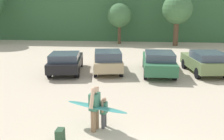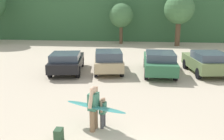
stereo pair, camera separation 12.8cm
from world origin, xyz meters
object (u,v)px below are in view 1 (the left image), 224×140
Objects in this scene: person_child at (104,111)px; surfboard_teal at (96,107)px; parked_car_tan at (108,61)px; person_adult at (95,106)px; parked_car_black at (66,61)px; parked_car_forest_green at (159,62)px; backpack_dropped at (60,136)px; parked_car_olive_green at (205,62)px.

person_child reaches higher than surfboard_teal.
parked_car_tan is 8.12m from person_adult.
parked_car_forest_green reaches higher than parked_car_black.
parked_car_tan is (2.72, 0.36, 0.04)m from parked_car_black.
person_adult is at bearing -165.60° from parked_car_black.
parked_car_forest_green is at bearing -95.43° from parked_car_black.
backpack_dropped is at bearing 156.99° from parked_car_forest_green.
parked_car_olive_green is (6.31, 0.25, 0.02)m from parked_car_tan.
parked_car_forest_green reaches higher than parked_car_olive_green.
parked_car_olive_green is 11.50m from backpack_dropped.
parked_car_forest_green reaches higher than backpack_dropped.
parked_car_tan is at bearing -73.90° from person_adult.
parked_car_tan reaches higher than surfboard_teal.
parked_car_olive_green is at bearing 54.01° from backpack_dropped.
parked_car_black reaches higher than backpack_dropped.
person_child is (3.53, -7.51, -0.11)m from parked_car_black.
parked_car_tan is 9.38× the size of backpack_dropped.
parked_car_tan reaches higher than backpack_dropped.
parked_car_tan is 6.31m from parked_car_olive_green.
parked_car_tan reaches higher than parked_car_black.
parked_car_black is 10.13× the size of backpack_dropped.
surfboard_teal is (0.05, 0.03, -0.05)m from person_adult.
parked_car_tan is 2.63× the size of person_adult.
person_adult reaches higher than backpack_dropped.
parked_car_tan is 3.32m from parked_car_forest_green.
parked_car_black is 1.09× the size of parked_car_olive_green.
person_adult is 0.46m from person_child.
parked_car_olive_green is at bearing -97.06° from parked_car_tan.
person_child is at bearing 176.62° from parked_car_tan.
person_child is 0.38m from surfboard_teal.
parked_car_forest_green is at bearing -86.45° from surfboard_teal.
parked_car_forest_green is at bearing -96.74° from person_adult.
parked_car_olive_green is at bearing -111.73° from person_child.
surfboard_teal is (-2.74, -8.02, 0.07)m from parked_car_forest_green.
surfboard_teal is (-5.73, -8.32, 0.05)m from parked_car_olive_green.
backpack_dropped is (-0.44, -9.05, -0.56)m from parked_car_tan.
person_child is at bearing -163.16° from parked_car_black.
parked_car_black is at bearing 88.37° from parked_car_tan.
parked_car_olive_green reaches higher than person_child.
backpack_dropped is at bearing 55.52° from person_child.
parked_car_black is at bearing -44.45° from surfboard_teal.
person_child reaches higher than backpack_dropped.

